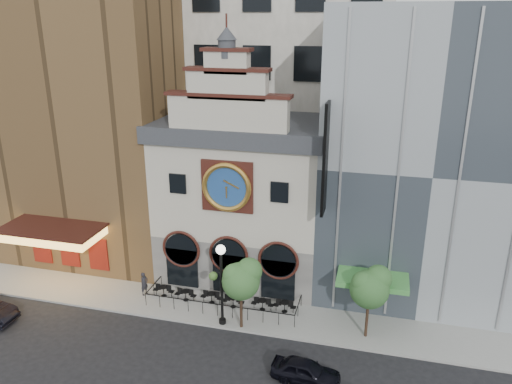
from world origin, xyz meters
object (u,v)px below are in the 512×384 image
Objects in this scene: bistro_5 at (285,306)px; tree_right at (370,286)px; bistro_1 at (186,295)px; bistro_0 at (164,290)px; bistro_3 at (233,301)px; bistro_2 at (212,297)px; bistro_4 at (262,304)px; tree_left at (242,278)px; pedestrian at (144,284)px; car_right at (306,371)px; lamppost at (221,276)px.

bistro_5 is 6.55m from tree_right.
tree_right is at bearing -4.74° from bistro_1.
bistro_0 and bistro_3 have the same top height.
bistro_2 is 1.00× the size of bistro_4.
bistro_1 is at bearing 156.65° from tree_left.
tree_left is (6.56, -2.22, 3.11)m from bistro_0.
pedestrian reaches higher than bistro_3.
bistro_1 is 11.33m from car_right.
tree_left is at bearing 56.11° from car_right.
car_right is 14.17m from pedestrian.
bistro_0 is at bearing 178.39° from bistro_3.
bistro_5 is (8.92, 0.16, 0.00)m from bistro_0.
tree_left is at bearing -109.82° from bistro_4.
bistro_2 is at bearing 137.04° from lamppost.
bistro_5 is 0.32× the size of tree_right.
pedestrian reaches higher than bistro_0.
bistro_2 is 0.41× the size of car_right.
pedestrian is at bearing 179.57° from bistro_1.
bistro_2 is 0.32× the size of tree_left.
car_right reaches higher than bistro_0.
bistro_2 is 0.28× the size of lamppost.
bistro_2 is at bearing 142.45° from tree_left.
bistro_1 is (1.77, -0.15, 0.00)m from bistro_0.
bistro_0 and bistro_4 have the same top height.
tree_right is (3.11, 4.94, 3.07)m from car_right.
bistro_3 is 0.90× the size of pedestrian.
tree_right reaches higher than bistro_3.
tree_left reaches higher than bistro_4.
bistro_0 is 0.32× the size of tree_left.
car_right is (6.07, -6.00, 0.05)m from bistro_3.
bistro_5 is at bearing 44.55° from lamppost.
bistro_5 is 0.41× the size of car_right.
tree_left reaches higher than car_right.
bistro_2 is (3.67, -0.00, 0.00)m from bistro_0.
pedestrian is at bearing -178.57° from bistro_2.
lamppost is (5.20, -2.19, 3.06)m from bistro_0.
bistro_2 is at bearing 56.70° from car_right.
bistro_2 and bistro_3 have the same top height.
bistro_0 is at bearing 179.96° from bistro_2.
car_right is 6.60m from tree_right.
bistro_1 is at bearing -70.39° from pedestrian.
bistro_2 and bistro_4 have the same top height.
bistro_5 is 4.57m from tree_left.
bistro_1 is 0.32× the size of tree_right.
bistro_0 is 1.00× the size of bistro_4.
bistro_1 is 1.00× the size of bistro_5.
bistro_3 is at bearing -1.61° from bistro_0.
tree_right reaches higher than bistro_4.
bistro_0 is 0.32× the size of tree_right.
bistro_3 is at bearing 98.96° from lamppost.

